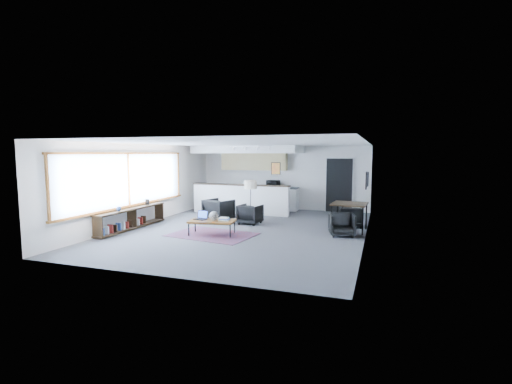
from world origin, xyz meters
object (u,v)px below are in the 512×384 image
(laptop, at_px, (202,217))
(book_stack, at_px, (224,219))
(armchair_left, at_px, (219,209))
(coffee_table, at_px, (212,221))
(dining_table, at_px, (350,206))
(ceramic_pot, at_px, (214,216))
(dining_chair_far, at_px, (351,217))
(dining_chair_near, at_px, (342,225))
(floor_lamp, at_px, (251,186))
(armchair_right, at_px, (250,213))
(microwave, at_px, (273,183))

(laptop, bearing_deg, book_stack, 9.07)
(laptop, xyz_separation_m, armchair_left, (-0.33, 1.90, -0.07))
(coffee_table, distance_m, armchair_left, 2.09)
(armchair_left, distance_m, dining_table, 4.34)
(ceramic_pot, relative_size, dining_chair_far, 0.43)
(dining_chair_near, bearing_deg, floor_lamp, 149.57)
(floor_lamp, bearing_deg, coffee_table, -103.79)
(book_stack, relative_size, armchair_right, 0.45)
(laptop, bearing_deg, dining_chair_far, 40.92)
(dining_chair_far, relative_size, microwave, 1.21)
(ceramic_pot, height_order, armchair_right, armchair_right)
(floor_lamp, bearing_deg, dining_chair_far, 10.36)
(armchair_right, relative_size, dining_chair_far, 1.17)
(book_stack, relative_size, floor_lamp, 0.22)
(armchair_left, relative_size, microwave, 1.69)
(coffee_table, bearing_deg, armchair_right, 65.82)
(armchair_left, bearing_deg, dining_chair_near, -175.65)
(ceramic_pot, relative_size, armchair_left, 0.31)
(floor_lamp, bearing_deg, dining_chair_near, -16.10)
(ceramic_pot, bearing_deg, floor_lamp, 78.21)
(laptop, xyz_separation_m, dining_chair_far, (3.99, 2.43, -0.19))
(ceramic_pot, bearing_deg, armchair_right, 78.08)
(book_stack, height_order, floor_lamp, floor_lamp)
(floor_lamp, bearing_deg, dining_table, -2.35)
(laptop, height_order, armchair_left, armchair_left)
(armchair_right, bearing_deg, dining_chair_near, 171.67)
(floor_lamp, distance_m, microwave, 3.19)
(dining_chair_near, xyz_separation_m, microwave, (-3.19, 4.06, 0.80))
(coffee_table, xyz_separation_m, armchair_right, (0.47, 1.88, -0.03))
(coffee_table, xyz_separation_m, floor_lamp, (0.47, 1.92, 0.85))
(floor_lamp, bearing_deg, microwave, 92.96)
(armchair_left, bearing_deg, book_stack, 135.45)
(book_stack, xyz_separation_m, microwave, (-0.04, 5.05, 0.64))
(ceramic_pot, height_order, floor_lamp, floor_lamp)
(coffee_table, distance_m, floor_lamp, 2.15)
(ceramic_pot, xyz_separation_m, armchair_left, (-0.76, 1.99, -0.13))
(armchair_right, height_order, dining_chair_near, armchair_right)
(armchair_left, bearing_deg, microwave, -90.94)
(laptop, distance_m, microwave, 5.12)
(laptop, xyz_separation_m, ceramic_pot, (0.43, -0.09, 0.06))
(armchair_right, relative_size, floor_lamp, 0.50)
(dining_table, distance_m, dining_chair_near, 0.89)
(floor_lamp, height_order, dining_table, floor_lamp)
(laptop, xyz_separation_m, dining_table, (3.99, 1.72, 0.28))
(dining_table, bearing_deg, dining_chair_far, 90.00)
(armchair_right, distance_m, dining_chair_near, 3.14)
(coffee_table, height_order, microwave, microwave)
(ceramic_pot, relative_size, dining_chair_near, 0.44)
(armchair_right, xyz_separation_m, dining_chair_far, (3.16, 0.62, -0.05))
(coffee_table, distance_m, microwave, 5.17)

